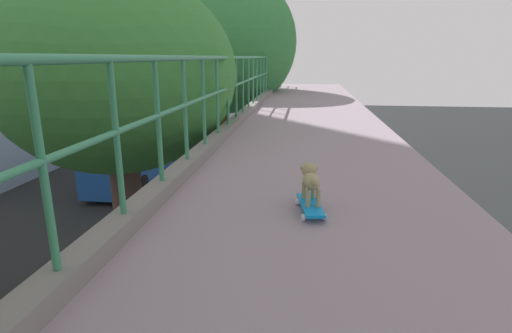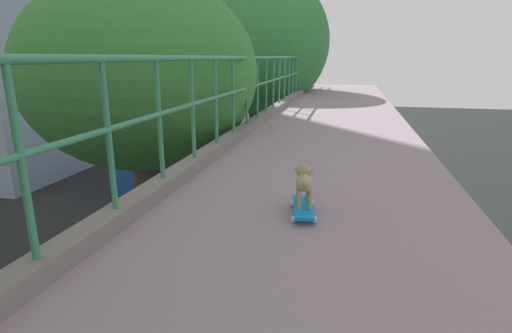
# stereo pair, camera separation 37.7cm
# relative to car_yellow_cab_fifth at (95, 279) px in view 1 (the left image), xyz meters

# --- Properties ---
(car_yellow_cab_fifth) EXTENTS (1.95, 4.23, 1.63)m
(car_yellow_cab_fifth) POSITION_rel_car_yellow_cab_fifth_xyz_m (0.00, 0.00, 0.00)
(car_yellow_cab_fifth) COLOR gold
(car_yellow_cab_fifth) RESTS_ON ground
(city_bus) EXTENTS (2.51, 10.74, 3.41)m
(city_bus) POSITION_rel_car_yellow_cab_fifth_xyz_m (-3.65, 12.57, 1.22)
(city_bus) COLOR navy
(city_bus) RESTS_ON ground
(roadside_tree_mid) EXTENTS (4.22, 4.22, 8.46)m
(roadside_tree_mid) POSITION_rel_car_yellow_cab_fifth_xyz_m (2.66, -2.91, 5.91)
(roadside_tree_mid) COLOR #4A362F
(roadside_tree_mid) RESTS_ON ground
(roadside_tree_far) EXTENTS (5.53, 5.53, 10.13)m
(roadside_tree_far) POSITION_rel_car_yellow_cab_fifth_xyz_m (2.81, 5.32, 6.79)
(roadside_tree_far) COLOR brown
(roadside_tree_far) RESTS_ON ground
(toy_skateboard) EXTENTS (0.26, 0.54, 0.08)m
(toy_skateboard) POSITION_rel_car_yellow_cab_fifth_xyz_m (6.05, -6.62, 5.13)
(toy_skateboard) COLOR #0D84D6
(toy_skateboard) RESTS_ON overpass_deck
(small_dog) EXTENTS (0.18, 0.38, 0.31)m
(small_dog) POSITION_rel_car_yellow_cab_fifth_xyz_m (6.04, -6.55, 5.34)
(small_dog) COLOR #998C62
(small_dog) RESTS_ON toy_skateboard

